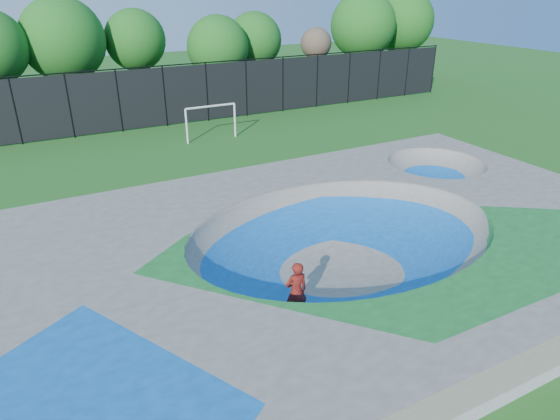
# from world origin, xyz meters

# --- Properties ---
(ground) EXTENTS (120.00, 120.00, 0.00)m
(ground) POSITION_xyz_m (0.00, 0.00, 0.00)
(ground) COLOR #1C5617
(ground) RESTS_ON ground
(skate_deck) EXTENTS (22.00, 14.00, 1.50)m
(skate_deck) POSITION_xyz_m (0.00, 0.00, 0.75)
(skate_deck) COLOR gray
(skate_deck) RESTS_ON ground
(skater) EXTENTS (0.71, 0.48, 1.88)m
(skater) POSITION_xyz_m (-2.96, -1.84, 0.94)
(skater) COLOR red
(skater) RESTS_ON ground
(skateboard) EXTENTS (0.80, 0.30, 0.05)m
(skateboard) POSITION_xyz_m (-2.96, -1.84, 0.03)
(skateboard) COLOR black
(skateboard) RESTS_ON ground
(soccer_goal) EXTENTS (3.28, 0.12, 2.17)m
(soccer_goal) POSITION_xyz_m (1.50, 16.42, 1.50)
(soccer_goal) COLOR white
(soccer_goal) RESTS_ON ground
(fence) EXTENTS (48.09, 0.09, 4.04)m
(fence) POSITION_xyz_m (0.00, 21.00, 2.10)
(fence) COLOR black
(fence) RESTS_ON ground
(treeline) EXTENTS (53.78, 6.72, 8.50)m
(treeline) POSITION_xyz_m (2.91, 26.10, 5.10)
(treeline) COLOR #493024
(treeline) RESTS_ON ground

